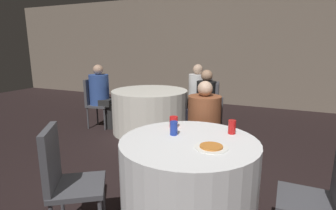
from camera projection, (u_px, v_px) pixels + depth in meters
name	position (u px, v px, depth m)	size (l,w,h in m)	color
wall_back	(264.00, 50.00, 6.32)	(16.00, 0.06, 2.80)	gray
table_near	(188.00, 182.00, 2.22)	(1.14, 1.14, 0.74)	white
table_far	(150.00, 111.00, 4.65)	(1.32, 1.32, 0.74)	white
chair_near_east	(325.00, 190.00, 1.78)	(0.41, 0.41, 0.91)	#47474C
chair_near_southwest	(64.00, 174.00, 2.00)	(0.56, 0.56, 0.91)	#47474C
chair_near_north	(205.00, 129.00, 3.11)	(0.45, 0.46, 0.91)	#47474C
chair_far_west	(95.00, 99.00, 4.89)	(0.46, 0.46, 0.91)	#47474C
chair_far_northeast	(201.00, 97.00, 5.08)	(0.56, 0.56, 0.91)	#47474C
chair_far_east	(212.00, 105.00, 4.39)	(0.47, 0.47, 0.91)	#47474C
person_black_shirt	(202.00, 103.00, 4.42)	(0.50, 0.37, 1.12)	black
person_floral_shirt	(203.00, 129.00, 2.95)	(0.40, 0.52, 1.12)	#282828
person_white_shirt	(194.00, 95.00, 5.00)	(0.47, 0.48, 1.17)	#4C4238
person_blue_shirt	(103.00, 96.00, 4.83)	(0.52, 0.39, 1.17)	#282828
pizza_plate_near	(211.00, 147.00, 1.98)	(0.26, 0.26, 0.02)	white
soda_can_red	(232.00, 127.00, 2.29)	(0.07, 0.07, 0.12)	red
soda_can_blue	(174.00, 128.00, 2.25)	(0.07, 0.07, 0.12)	#1E38A5
cup_near	(174.00, 122.00, 2.48)	(0.08, 0.08, 0.10)	red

